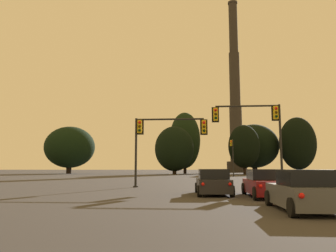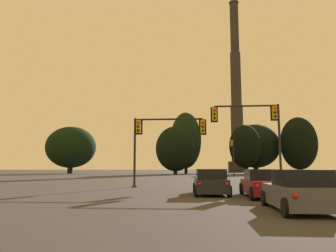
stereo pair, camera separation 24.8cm
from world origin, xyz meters
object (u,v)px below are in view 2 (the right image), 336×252
(hatchback_right_lane_second, at_px, (299,192))
(traffic_light_overhead_right, at_px, (257,124))
(hatchback_center_lane_front, at_px, (211,183))
(sedan_right_lane_front, at_px, (263,184))
(traffic_light_overhead_left, at_px, (159,134))
(traffic_light_far_right, at_px, (233,152))
(smokestack, at_px, (236,103))

(hatchback_right_lane_second, height_order, traffic_light_overhead_right, traffic_light_overhead_right)
(hatchback_center_lane_front, bearing_deg, sedan_right_lane_front, -26.01)
(sedan_right_lane_front, xyz_separation_m, traffic_light_overhead_left, (-6.37, 8.05, 3.52))
(traffic_light_far_right, height_order, traffic_light_overhead_right, traffic_light_far_right)
(traffic_light_far_right, relative_size, smokestack, 0.10)
(traffic_light_overhead_left, relative_size, smokestack, 0.09)
(hatchback_right_lane_second, bearing_deg, hatchback_center_lane_front, 111.98)
(hatchback_right_lane_second, bearing_deg, traffic_light_overhead_right, 85.09)
(hatchback_right_lane_second, height_order, traffic_light_far_right, traffic_light_far_right)
(smokestack, bearing_deg, hatchback_center_lane_front, -98.04)
(sedan_right_lane_front, xyz_separation_m, traffic_light_overhead_right, (1.32, 8.49, 4.30))
(traffic_light_overhead_left, bearing_deg, traffic_light_overhead_right, 3.25)
(traffic_light_overhead_left, xyz_separation_m, traffic_light_far_right, (9.41, 33.43, 0.12))
(sedan_right_lane_front, bearing_deg, hatchback_center_lane_front, 156.35)
(traffic_light_overhead_left, distance_m, smokestack, 94.83)
(traffic_light_far_right, bearing_deg, traffic_light_overhead_right, -93.00)
(sedan_right_lane_front, distance_m, smokestack, 102.45)
(hatchback_center_lane_front, relative_size, traffic_light_overhead_right, 0.64)
(hatchback_center_lane_front, bearing_deg, smokestack, 80.06)
(hatchback_right_lane_second, relative_size, traffic_light_overhead_right, 0.63)
(sedan_right_lane_front, bearing_deg, hatchback_right_lane_second, -88.63)
(smokestack, bearing_deg, sedan_right_lane_front, -96.42)
(hatchback_center_lane_front, xyz_separation_m, traffic_light_overhead_right, (3.99, 7.29, 4.31))
(sedan_right_lane_front, height_order, smokestack, smokestack)
(hatchback_center_lane_front, relative_size, traffic_light_overhead_left, 0.71)
(hatchback_right_lane_second, xyz_separation_m, traffic_light_far_right, (2.95, 47.15, 3.64))
(traffic_light_overhead_right, height_order, smokestack, smokestack)
(hatchback_center_lane_front, height_order, hatchback_right_lane_second, same)
(hatchback_right_lane_second, distance_m, smokestack, 107.93)
(sedan_right_lane_front, height_order, traffic_light_overhead_right, traffic_light_overhead_right)
(hatchback_center_lane_front, height_order, smokestack, smokestack)
(hatchback_right_lane_second, bearing_deg, smokestack, 84.02)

